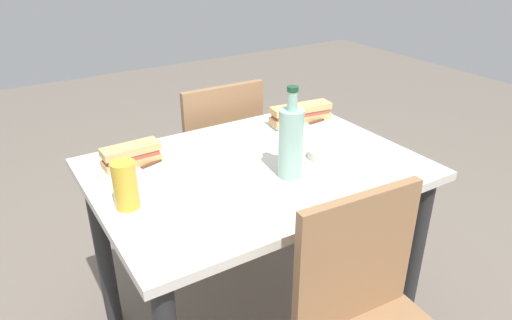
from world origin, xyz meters
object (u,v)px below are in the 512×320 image
plate_near (133,166)px  baguette_sandwich_near (131,155)px  knife_near (141,168)px  water_bottle (291,142)px  beer_glass (125,185)px  olive_bowl (322,154)px  chair_near (216,156)px  baguette_sandwich_far (301,113)px  knife_far (309,124)px  plate_far (300,122)px  dining_table (256,196)px

plate_near → baguette_sandwich_near: 0.04m
knife_near → water_bottle: bearing=146.2°
knife_near → water_bottle: size_ratio=0.58×
beer_glass → olive_bowl: beer_glass is taller
chair_near → baguette_sandwich_near: 0.70m
beer_glass → baguette_sandwich_far: bearing=-162.7°
knife_near → olive_bowl: size_ratio=1.77×
knife_far → water_bottle: 0.43m
knife_near → plate_far: 0.70m
plate_far → chair_near: bearing=-60.3°
baguette_sandwich_far → beer_glass: (0.80, 0.25, 0.02)m
knife_near → plate_far: size_ratio=0.72×
chair_near → knife_far: 0.54m
baguette_sandwich_far → knife_far: (-0.00, 0.05, -0.03)m
knife_far → olive_bowl: olive_bowl is taller
plate_near → water_bottle: water_bottle is taller
baguette_sandwich_far → water_bottle: size_ratio=0.87×
plate_far → knife_far: 0.05m
beer_glass → knife_near: bearing=-120.4°
plate_far → olive_bowl: 0.32m
chair_near → baguette_sandwich_far: size_ratio=3.28×
baguette_sandwich_far → water_bottle: bearing=49.0°
knife_near → beer_glass: size_ratio=1.23×
dining_table → knife_near: knife_near is taller
plate_near → water_bottle: bearing=142.3°
knife_far → baguette_sandwich_far: bearing=-84.9°
dining_table → baguette_sandwich_far: baguette_sandwich_far is taller
dining_table → plate_near: 0.43m
beer_glass → olive_bowl: size_ratio=1.44×
dining_table → knife_near: 0.40m
dining_table → beer_glass: (0.45, 0.03, 0.19)m
dining_table → chair_near: 0.62m
chair_near → olive_bowl: 0.71m
plate_far → water_bottle: water_bottle is taller
knife_near → chair_near: bearing=-138.1°
plate_near → knife_near: size_ratio=1.39×
water_bottle → olive_bowl: bearing=-164.5°
baguette_sandwich_near → plate_near: bearing=90.0°
baguette_sandwich_far → plate_near: bearing=1.7°
chair_near → beer_glass: (0.59, 0.62, 0.31)m
baguette_sandwich_near → knife_far: baguette_sandwich_near is taller
dining_table → knife_far: bearing=-154.8°
chair_near → knife_far: size_ratio=4.75×
plate_far → baguette_sandwich_far: bearing=-90.0°
plate_far → beer_glass: 0.84m
baguette_sandwich_near → plate_far: size_ratio=0.79×
dining_table → plate_near: plate_near is taller
chair_near → olive_bowl: (-0.08, 0.66, 0.26)m
olive_bowl → dining_table: bearing=-17.8°
chair_near → plate_far: size_ratio=3.50×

